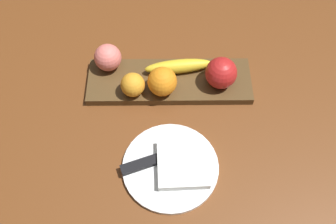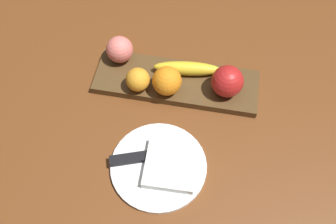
% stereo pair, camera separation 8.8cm
% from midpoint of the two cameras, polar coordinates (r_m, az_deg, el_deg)
% --- Properties ---
extents(ground_plane, '(2.40, 2.40, 0.00)m').
position_cam_midpoint_polar(ground_plane, '(0.98, -3.12, 3.06)').
color(ground_plane, brown).
extents(fruit_tray, '(0.42, 0.14, 0.02)m').
position_cam_midpoint_polar(fruit_tray, '(0.98, -2.63, 4.47)').
color(fruit_tray, '#523A1F').
rests_on(fruit_tray, ground_plane).
extents(apple, '(0.08, 0.08, 0.08)m').
position_cam_midpoint_polar(apple, '(0.94, 5.14, 5.73)').
color(apple, '#B41F1E').
rests_on(apple, fruit_tray).
extents(banana, '(0.18, 0.06, 0.04)m').
position_cam_midpoint_polar(banana, '(0.98, -1.27, 6.75)').
color(banana, gold).
rests_on(banana, fruit_tray).
extents(orange_near_apple, '(0.07, 0.07, 0.07)m').
position_cam_midpoint_polar(orange_near_apple, '(0.92, -3.91, 4.44)').
color(orange_near_apple, orange).
rests_on(orange_near_apple, fruit_tray).
extents(orange_near_banana, '(0.06, 0.06, 0.06)m').
position_cam_midpoint_polar(orange_near_banana, '(0.93, -8.37, 3.91)').
color(orange_near_banana, orange).
rests_on(orange_near_banana, fruit_tray).
extents(peach, '(0.07, 0.07, 0.07)m').
position_cam_midpoint_polar(peach, '(0.99, -11.95, 7.92)').
color(peach, '#EA746B').
rests_on(peach, fruit_tray).
extents(dinner_plate, '(0.22, 0.22, 0.01)m').
position_cam_midpoint_polar(dinner_plate, '(0.87, -2.87, -8.58)').
color(dinner_plate, white).
rests_on(dinner_plate, ground_plane).
extents(folded_napkin, '(0.12, 0.12, 0.02)m').
position_cam_midpoint_polar(folded_napkin, '(0.85, -1.04, -8.16)').
color(folded_napkin, white).
rests_on(folded_napkin, dinner_plate).
extents(knife, '(0.18, 0.08, 0.01)m').
position_cam_midpoint_polar(knife, '(0.87, -6.53, -7.92)').
color(knife, silver).
rests_on(knife, dinner_plate).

